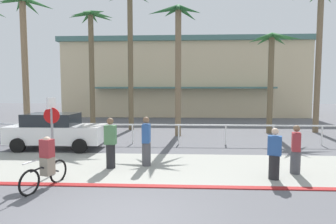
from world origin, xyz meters
The scene contains 18 objects.
ground_plane centered at (0.00, 10.00, 0.00)m, with size 80.00×80.00×0.00m, color #5B5B60.
sidewalk_strip centered at (0.00, 4.20, 0.01)m, with size 44.00×4.00×0.02m, color #9E9E93.
curb_paint centered at (0.00, 2.20, 0.01)m, with size 44.00×0.24×0.03m, color maroon.
building_backdrop centered at (1.60, 27.59, 4.08)m, with size 25.69×12.59×8.13m.
rail_fence centered at (0.00, 8.50, 0.84)m, with size 21.72×0.08×1.04m.
stop_sign_bike_lane centered at (-2.85, 3.08, 1.68)m, with size 0.52×0.56×2.56m.
palm_tree_1 centered at (-7.95, 10.60, 6.20)m, with size 2.93×3.29×8.29m.
palm_tree_2 centered at (-4.89, 13.50, 6.20)m, with size 3.16×3.26×8.24m.
palm_tree_3 centered at (-2.21, 13.63, 7.01)m, with size 3.19×3.29×9.75m.
palm_tree_4 centered at (1.12, 11.04, 5.84)m, with size 3.21×3.22×7.82m.
palm_tree_5 centered at (7.09, 12.46, 5.01)m, with size 3.36×3.13×6.42m.
palm_tree_6 centered at (10.20, 12.91, 7.04)m, with size 3.82×3.58×9.34m.
car_white_1 centered at (-4.60, 7.11, 0.87)m, with size 4.40×2.02×1.69m.
cyclist_black_0 centered at (-2.54, 2.02, 0.69)m, with size 0.56×1.76×1.50m.
pedestrian_0 centered at (5.14, 3.63, 0.76)m, with size 0.40×0.46×1.64m.
pedestrian_1 centered at (4.23, 3.01, 0.75)m, with size 0.47×0.42×1.63m.
pedestrian_2 centered at (-1.18, 3.98, 0.85)m, with size 0.41×0.33×1.82m.
pedestrian_3 centered at (0.05, 4.35, 0.86)m, with size 0.34×0.42×1.83m.
Camera 1 is at (1.34, -5.56, 2.81)m, focal length 29.42 mm.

